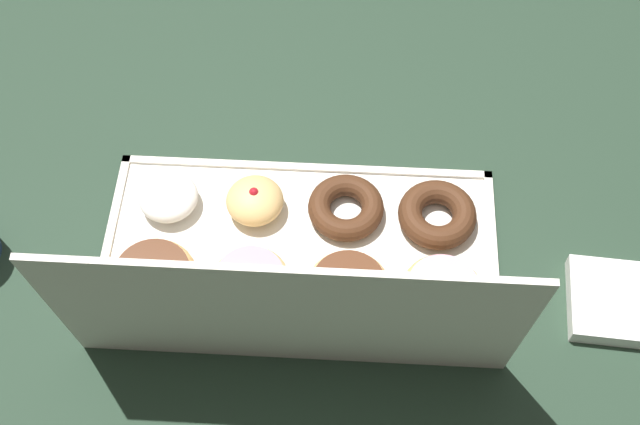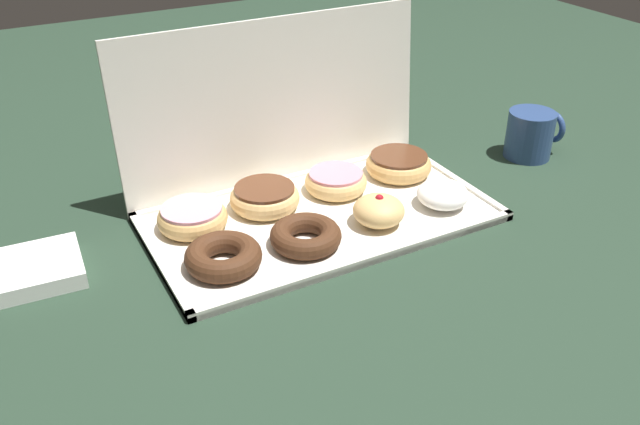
{
  "view_description": "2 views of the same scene",
  "coord_description": "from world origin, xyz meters",
  "px_view_note": "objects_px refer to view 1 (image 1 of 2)",
  "views": [
    {
      "loc": [
        -0.06,
        0.57,
        1.04
      ],
      "look_at": [
        -0.03,
        -0.04,
        0.05
      ],
      "focal_mm": 46.33,
      "sensor_mm": 36.0,
      "label": 1
    },
    {
      "loc": [
        -0.46,
        -0.84,
        0.58
      ],
      "look_at": [
        -0.02,
        -0.03,
        0.03
      ],
      "focal_mm": 37.78,
      "sensor_mm": 36.0,
      "label": 2
    }
  ],
  "objects_px": {
    "pink_frosted_donut_4": "(442,292)",
    "chocolate_frosted_donut_5": "(348,289)",
    "chocolate_cake_ring_donut_1": "(346,208)",
    "napkin_stack": "(614,302)",
    "chocolate_cake_ring_donut_0": "(437,215)",
    "powdered_filled_donut_3": "(168,197)",
    "jelly_filled_donut_2": "(255,201)",
    "pink_frosted_donut_6": "(251,282)",
    "chocolate_frosted_donut_7": "(154,278)",
    "donut_box": "(300,253)"
  },
  "relations": [
    {
      "from": "pink_frosted_donut_6",
      "to": "chocolate_frosted_donut_7",
      "type": "distance_m",
      "value": 0.13
    },
    {
      "from": "napkin_stack",
      "to": "chocolate_frosted_donut_7",
      "type": "bearing_deg",
      "value": 0.53
    },
    {
      "from": "pink_frosted_donut_6",
      "to": "jelly_filled_donut_2",
      "type": "bearing_deg",
      "value": -87.24
    },
    {
      "from": "chocolate_frosted_donut_5",
      "to": "chocolate_cake_ring_donut_1",
      "type": "bearing_deg",
      "value": -86.57
    },
    {
      "from": "chocolate_cake_ring_donut_0",
      "to": "pink_frosted_donut_4",
      "type": "xyz_separation_m",
      "value": [
        -0.0,
        0.12,
        0.0
      ]
    },
    {
      "from": "powdered_filled_donut_3",
      "to": "pink_frosted_donut_6",
      "type": "distance_m",
      "value": 0.19
    },
    {
      "from": "chocolate_cake_ring_donut_1",
      "to": "chocolate_cake_ring_donut_0",
      "type": "bearing_deg",
      "value": 177.55
    },
    {
      "from": "chocolate_cake_ring_donut_1",
      "to": "pink_frosted_donut_4",
      "type": "relative_size",
      "value": 0.98
    },
    {
      "from": "chocolate_cake_ring_donut_0",
      "to": "chocolate_frosted_donut_7",
      "type": "relative_size",
      "value": 0.95
    },
    {
      "from": "pink_frosted_donut_4",
      "to": "chocolate_frosted_donut_7",
      "type": "bearing_deg",
      "value": 0.07
    },
    {
      "from": "chocolate_frosted_donut_7",
      "to": "napkin_stack",
      "type": "xyz_separation_m",
      "value": [
        -0.63,
        -0.01,
        -0.02
      ]
    },
    {
      "from": "chocolate_cake_ring_donut_1",
      "to": "napkin_stack",
      "type": "height_order",
      "value": "chocolate_cake_ring_donut_1"
    },
    {
      "from": "chocolate_frosted_donut_5",
      "to": "chocolate_frosted_donut_7",
      "type": "bearing_deg",
      "value": -0.59
    },
    {
      "from": "chocolate_frosted_donut_5",
      "to": "chocolate_frosted_donut_7",
      "type": "xyz_separation_m",
      "value": [
        0.27,
        -0.0,
        -0.0
      ]
    },
    {
      "from": "chocolate_cake_ring_donut_0",
      "to": "pink_frosted_donut_4",
      "type": "height_order",
      "value": "pink_frosted_donut_4"
    },
    {
      "from": "chocolate_cake_ring_donut_1",
      "to": "chocolate_frosted_donut_5",
      "type": "relative_size",
      "value": 0.94
    },
    {
      "from": "pink_frosted_donut_4",
      "to": "chocolate_frosted_donut_5",
      "type": "relative_size",
      "value": 0.96
    },
    {
      "from": "pink_frosted_donut_4",
      "to": "pink_frosted_donut_6",
      "type": "relative_size",
      "value": 1.03
    },
    {
      "from": "pink_frosted_donut_6",
      "to": "powdered_filled_donut_3",
      "type": "bearing_deg",
      "value": -44.37
    },
    {
      "from": "powdered_filled_donut_3",
      "to": "chocolate_frosted_donut_7",
      "type": "xyz_separation_m",
      "value": [
        0.0,
        0.13,
        -0.0
      ]
    },
    {
      "from": "chocolate_cake_ring_donut_1",
      "to": "jelly_filled_donut_2",
      "type": "bearing_deg",
      "value": 0.04
    },
    {
      "from": "chocolate_frosted_donut_5",
      "to": "napkin_stack",
      "type": "height_order",
      "value": "chocolate_frosted_donut_5"
    },
    {
      "from": "chocolate_cake_ring_donut_0",
      "to": "jelly_filled_donut_2",
      "type": "relative_size",
      "value": 1.36
    },
    {
      "from": "chocolate_frosted_donut_7",
      "to": "chocolate_cake_ring_donut_0",
      "type": "bearing_deg",
      "value": -162.26
    },
    {
      "from": "powdered_filled_donut_3",
      "to": "chocolate_frosted_donut_7",
      "type": "bearing_deg",
      "value": 89.9
    },
    {
      "from": "pink_frosted_donut_4",
      "to": "chocolate_frosted_donut_5",
      "type": "bearing_deg",
      "value": 1.45
    },
    {
      "from": "chocolate_cake_ring_donut_1",
      "to": "donut_box",
      "type": "bearing_deg",
      "value": 46.61
    },
    {
      "from": "donut_box",
      "to": "napkin_stack",
      "type": "bearing_deg",
      "value": 172.39
    },
    {
      "from": "chocolate_cake_ring_donut_1",
      "to": "pink_frosted_donut_6",
      "type": "xyz_separation_m",
      "value": [
        0.13,
        0.13,
        0.0
      ]
    },
    {
      "from": "donut_box",
      "to": "napkin_stack",
      "type": "relative_size",
      "value": 4.62
    },
    {
      "from": "chocolate_cake_ring_donut_0",
      "to": "jelly_filled_donut_2",
      "type": "bearing_deg",
      "value": -1.21
    },
    {
      "from": "chocolate_frosted_donut_5",
      "to": "chocolate_frosted_donut_7",
      "type": "distance_m",
      "value": 0.27
    },
    {
      "from": "chocolate_cake_ring_donut_0",
      "to": "chocolate_cake_ring_donut_1",
      "type": "bearing_deg",
      "value": -2.45
    },
    {
      "from": "chocolate_cake_ring_donut_0",
      "to": "donut_box",
      "type": "bearing_deg",
      "value": 17.37
    },
    {
      "from": "pink_frosted_donut_6",
      "to": "chocolate_frosted_donut_5",
      "type": "bearing_deg",
      "value": 177.99
    },
    {
      "from": "chocolate_frosted_donut_7",
      "to": "chocolate_frosted_donut_5",
      "type": "bearing_deg",
      "value": 179.41
    },
    {
      "from": "chocolate_cake_ring_donut_1",
      "to": "napkin_stack",
      "type": "bearing_deg",
      "value": 161.48
    },
    {
      "from": "chocolate_cake_ring_donut_0",
      "to": "pink_frosted_donut_6",
      "type": "bearing_deg",
      "value": 25.53
    },
    {
      "from": "chocolate_cake_ring_donut_1",
      "to": "jelly_filled_donut_2",
      "type": "height_order",
      "value": "jelly_filled_donut_2"
    },
    {
      "from": "powdered_filled_donut_3",
      "to": "pink_frosted_donut_4",
      "type": "xyz_separation_m",
      "value": [
        -0.4,
        0.13,
        -0.0
      ]
    },
    {
      "from": "jelly_filled_donut_2",
      "to": "napkin_stack",
      "type": "bearing_deg",
      "value": 166.12
    },
    {
      "from": "chocolate_cake_ring_donut_0",
      "to": "napkin_stack",
      "type": "xyz_separation_m",
      "value": [
        -0.24,
        0.12,
        -0.01
      ]
    },
    {
      "from": "chocolate_cake_ring_donut_0",
      "to": "powdered_filled_donut_3",
      "type": "relative_size",
      "value": 1.31
    },
    {
      "from": "jelly_filled_donut_2",
      "to": "chocolate_frosted_donut_5",
      "type": "distance_m",
      "value": 0.19
    },
    {
      "from": "chocolate_cake_ring_donut_1",
      "to": "chocolate_frosted_donut_7",
      "type": "xyz_separation_m",
      "value": [
        0.26,
        0.13,
        0.0
      ]
    },
    {
      "from": "chocolate_cake_ring_donut_1",
      "to": "chocolate_frosted_donut_7",
      "type": "bearing_deg",
      "value": 26.77
    },
    {
      "from": "donut_box",
      "to": "jelly_filled_donut_2",
      "type": "relative_size",
      "value": 6.72
    },
    {
      "from": "donut_box",
      "to": "jelly_filled_donut_2",
      "type": "bearing_deg",
      "value": -43.9
    },
    {
      "from": "chocolate_frosted_donut_7",
      "to": "pink_frosted_donut_6",
      "type": "bearing_deg",
      "value": -179.16
    },
    {
      "from": "jelly_filled_donut_2",
      "to": "pink_frosted_donut_6",
      "type": "distance_m",
      "value": 0.13
    }
  ]
}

